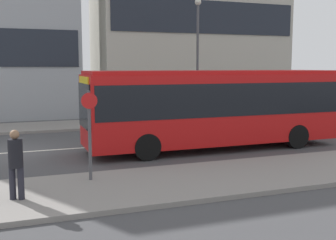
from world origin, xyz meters
TOP-DOWN VIEW (x-y plane):
  - ground_plane at (0.00, 0.00)m, footprint 120.00×120.00m
  - sidewalk_near at (0.00, -6.25)m, footprint 44.00×3.50m
  - sidewalk_far at (0.00, 6.25)m, footprint 44.00×3.50m
  - lane_centerline at (0.00, 0.00)m, footprint 41.80×0.16m
  - city_bus at (7.58, -1.93)m, footprint 10.21×2.58m
  - parked_car_0 at (13.40, 3.27)m, footprint 4.20×1.69m
  - parked_car_1 at (18.40, 3.48)m, footprint 4.37×1.68m
  - pedestrian_near_stop at (0.10, -6.49)m, footprint 0.34×0.34m
  - bus_stop_sign at (2.05, -5.39)m, footprint 0.44×0.12m
  - street_lamp at (10.00, 4.95)m, footprint 0.36×0.36m

SIDE VIEW (x-z plane):
  - ground_plane at x=0.00m, z-range 0.00..0.00m
  - lane_centerline at x=0.00m, z-range 0.00..0.01m
  - sidewalk_near at x=0.00m, z-range 0.00..0.13m
  - sidewalk_far at x=0.00m, z-range 0.00..0.13m
  - parked_car_1 at x=18.40m, z-range -0.02..1.23m
  - parked_car_0 at x=13.40m, z-range -0.03..1.27m
  - pedestrian_near_stop at x=0.10m, z-range 0.24..1.92m
  - bus_stop_sign at x=2.05m, z-range 0.35..2.84m
  - city_bus at x=7.58m, z-range 0.24..3.35m
  - street_lamp at x=10.00m, z-range 0.89..7.73m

